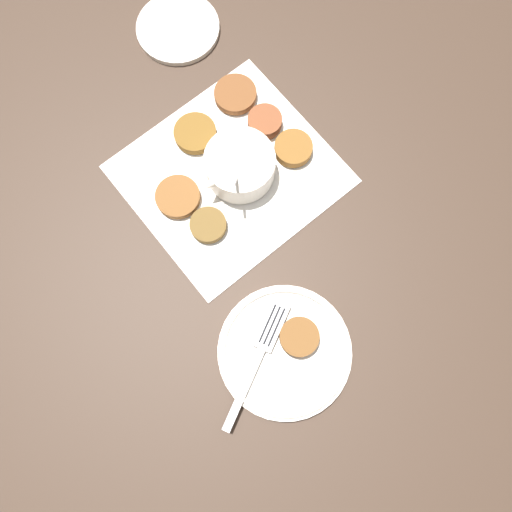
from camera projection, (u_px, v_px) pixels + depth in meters
name	position (u px, v px, depth m)	size (l,w,h in m)	color
ground_plane	(228.00, 160.00, 0.81)	(4.00, 4.00, 0.00)	#38281E
napkin	(230.00, 174.00, 0.81)	(0.32, 0.30, 0.00)	silver
sauce_bowl	(238.00, 168.00, 0.78)	(0.12, 0.11, 0.09)	silver
fritter_0	(195.00, 133.00, 0.81)	(0.07, 0.07, 0.02)	brown
fritter_1	(293.00, 148.00, 0.80)	(0.06, 0.06, 0.02)	brown
fritter_2	(235.00, 94.00, 0.83)	(0.07, 0.07, 0.01)	brown
fritter_3	(208.00, 225.00, 0.78)	(0.06, 0.06, 0.01)	brown
fritter_4	(176.00, 195.00, 0.79)	(0.07, 0.07, 0.01)	brown
fritter_5	(265.00, 122.00, 0.81)	(0.06, 0.06, 0.02)	brown
serving_plate	(285.00, 351.00, 0.73)	(0.20, 0.20, 0.02)	silver
fritter_on_plate	(299.00, 337.00, 0.72)	(0.06, 0.06, 0.01)	brown
fork	(261.00, 350.00, 0.72)	(0.19, 0.10, 0.00)	silver
extra_saucer	(178.00, 28.00, 0.87)	(0.14, 0.14, 0.01)	silver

